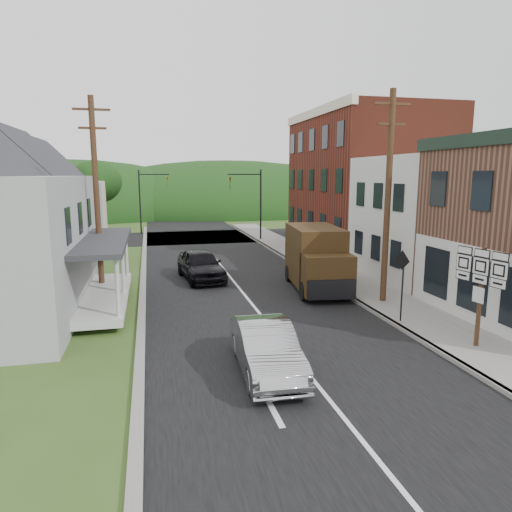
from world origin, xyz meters
TOP-DOWN VIEW (x-y plane):
  - ground at (0.00, 0.00)m, footprint 120.00×120.00m
  - road at (0.00, 10.00)m, footprint 9.00×90.00m
  - cross_road at (0.00, 27.00)m, footprint 60.00×9.00m
  - sidewalk_right at (5.90, 8.00)m, footprint 2.80×55.00m
  - curb_right at (4.55, 8.00)m, footprint 0.20×55.00m
  - curb_left at (-4.65, 8.00)m, footprint 0.30×55.00m
  - storefront_white at (11.30, 7.50)m, footprint 8.00×7.00m
  - storefront_red at (11.30, 17.00)m, footprint 8.00×12.00m
  - house_blue at (-11.00, 17.00)m, footprint 7.14×8.16m
  - house_cream at (-11.50, 26.00)m, footprint 7.14×8.16m
  - utility_pole_right at (5.60, 3.50)m, footprint 1.60×0.26m
  - utility_pole_left at (-6.50, 8.00)m, footprint 1.60×0.26m
  - traffic_signal_right at (4.30, 23.50)m, footprint 2.87×0.20m
  - traffic_signal_left at (-4.30, 30.50)m, footprint 2.87×0.20m
  - tree_left_d at (-9.00, 32.00)m, footprint 4.80×4.80m
  - forested_ridge at (0.00, 55.00)m, footprint 90.00×30.00m
  - silver_sedan at (-1.13, -2.16)m, footprint 1.70×4.41m
  - dark_sedan at (-1.62, 9.92)m, footprint 2.50×4.97m
  - delivery_van at (3.62, 6.45)m, footprint 2.84×5.70m
  - route_sign_cluster at (5.82, -2.07)m, footprint 0.42×1.81m
  - warning_sign at (4.83, 0.77)m, footprint 0.20×0.73m

SIDE VIEW (x-z plane):
  - ground at x=0.00m, z-range 0.00..0.00m
  - road at x=0.00m, z-range -0.01..0.01m
  - cross_road at x=0.00m, z-range -0.01..0.01m
  - forested_ridge at x=0.00m, z-range -8.00..8.00m
  - curb_left at x=-4.65m, z-range 0.00..0.12m
  - sidewalk_right at x=5.90m, z-range 0.00..0.15m
  - curb_right at x=4.55m, z-range 0.00..0.15m
  - silver_sedan at x=-1.13m, z-range 0.00..1.43m
  - dark_sedan at x=-1.62m, z-range 0.00..1.62m
  - delivery_van at x=3.62m, z-range 0.02..3.08m
  - warning_sign at x=4.83m, z-range 0.52..3.22m
  - route_sign_cluster at x=5.82m, z-range 0.62..3.83m
  - storefront_white at x=11.30m, z-range 0.00..6.50m
  - house_blue at x=-11.00m, z-range 0.05..7.33m
  - house_cream at x=-11.50m, z-range 0.05..7.33m
  - traffic_signal_right at x=4.30m, z-range 0.76..6.76m
  - traffic_signal_left at x=-4.30m, z-range 0.76..6.76m
  - utility_pole_right at x=5.60m, z-range 0.16..9.16m
  - utility_pole_left at x=-6.50m, z-range 0.16..9.16m
  - tree_left_d at x=-9.00m, z-range 1.41..8.35m
  - storefront_red at x=11.30m, z-range 0.00..10.00m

